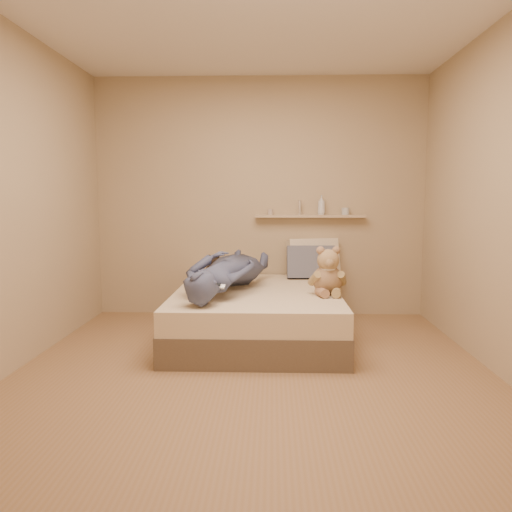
{
  "coord_description": "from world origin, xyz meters",
  "views": [
    {
      "loc": [
        0.14,
        -3.62,
        1.3
      ],
      "look_at": [
        0.0,
        0.65,
        0.8
      ],
      "focal_mm": 35.0,
      "sensor_mm": 36.0,
      "label": 1
    }
  ],
  "objects_px": {
    "teddy_bear": "(328,275)",
    "dark_plush": "(213,270)",
    "pillow_grey": "(311,262)",
    "wall_shelf": "(310,216)",
    "person": "(226,271)",
    "bed": "(257,314)",
    "pillow_cream": "(313,258)",
    "game_console": "(216,285)"
  },
  "relations": [
    {
      "from": "bed",
      "to": "person",
      "type": "xyz_separation_m",
      "value": [
        -0.28,
        -0.08,
        0.41
      ]
    },
    {
      "from": "game_console",
      "to": "pillow_cream",
      "type": "bearing_deg",
      "value": 56.86
    },
    {
      "from": "bed",
      "to": "pillow_grey",
      "type": "bearing_deg",
      "value": 51.58
    },
    {
      "from": "pillow_cream",
      "to": "wall_shelf",
      "type": "relative_size",
      "value": 0.46
    },
    {
      "from": "person",
      "to": "teddy_bear",
      "type": "bearing_deg",
      "value": -174.99
    },
    {
      "from": "pillow_grey",
      "to": "teddy_bear",
      "type": "bearing_deg",
      "value": -84.82
    },
    {
      "from": "wall_shelf",
      "to": "dark_plush",
      "type": "bearing_deg",
      "value": -153.68
    },
    {
      "from": "wall_shelf",
      "to": "pillow_cream",
      "type": "bearing_deg",
      "value": -67.41
    },
    {
      "from": "game_console",
      "to": "pillow_cream",
      "type": "relative_size",
      "value": 0.31
    },
    {
      "from": "pillow_grey",
      "to": "person",
      "type": "relative_size",
      "value": 0.32
    },
    {
      "from": "teddy_bear",
      "to": "pillow_cream",
      "type": "relative_size",
      "value": 0.79
    },
    {
      "from": "wall_shelf",
      "to": "game_console",
      "type": "bearing_deg",
      "value": -120.75
    },
    {
      "from": "pillow_grey",
      "to": "wall_shelf",
      "type": "xyz_separation_m",
      "value": [
        0.0,
        0.22,
        0.48
      ]
    },
    {
      "from": "dark_plush",
      "to": "person",
      "type": "xyz_separation_m",
      "value": [
        0.18,
        -0.49,
        0.07
      ]
    },
    {
      "from": "game_console",
      "to": "teddy_bear",
      "type": "bearing_deg",
      "value": 19.79
    },
    {
      "from": "bed",
      "to": "pillow_cream",
      "type": "relative_size",
      "value": 3.45
    },
    {
      "from": "bed",
      "to": "wall_shelf",
      "type": "xyz_separation_m",
      "value": [
        0.55,
        0.91,
        0.88
      ]
    },
    {
      "from": "pillow_cream",
      "to": "pillow_grey",
      "type": "distance_m",
      "value": 0.15
    },
    {
      "from": "bed",
      "to": "game_console",
      "type": "height_order",
      "value": "game_console"
    },
    {
      "from": "game_console",
      "to": "person",
      "type": "xyz_separation_m",
      "value": [
        0.04,
        0.47,
        0.05
      ]
    },
    {
      "from": "teddy_bear",
      "to": "pillow_grey",
      "type": "relative_size",
      "value": 0.87
    },
    {
      "from": "teddy_bear",
      "to": "pillow_grey",
      "type": "distance_m",
      "value": 0.9
    },
    {
      "from": "bed",
      "to": "person",
      "type": "height_order",
      "value": "person"
    },
    {
      "from": "bed",
      "to": "teddy_bear",
      "type": "bearing_deg",
      "value": -18.42
    },
    {
      "from": "teddy_bear",
      "to": "pillow_cream",
      "type": "bearing_deg",
      "value": 92.53
    },
    {
      "from": "dark_plush",
      "to": "wall_shelf",
      "type": "bearing_deg",
      "value": 26.32
    },
    {
      "from": "pillow_grey",
      "to": "wall_shelf",
      "type": "bearing_deg",
      "value": 89.26
    },
    {
      "from": "person",
      "to": "wall_shelf",
      "type": "bearing_deg",
      "value": -116.64
    },
    {
      "from": "dark_plush",
      "to": "person",
      "type": "relative_size",
      "value": 0.18
    },
    {
      "from": "pillow_grey",
      "to": "wall_shelf",
      "type": "height_order",
      "value": "wall_shelf"
    },
    {
      "from": "bed",
      "to": "game_console",
      "type": "distance_m",
      "value": 0.73
    },
    {
      "from": "game_console",
      "to": "teddy_bear",
      "type": "height_order",
      "value": "teddy_bear"
    },
    {
      "from": "teddy_bear",
      "to": "pillow_grey",
      "type": "xyz_separation_m",
      "value": [
        -0.08,
        0.9,
        -0.01
      ]
    },
    {
      "from": "pillow_cream",
      "to": "person",
      "type": "relative_size",
      "value": 0.35
    },
    {
      "from": "bed",
      "to": "dark_plush",
      "type": "xyz_separation_m",
      "value": [
        -0.45,
        0.41,
        0.35
      ]
    },
    {
      "from": "teddy_bear",
      "to": "person",
      "type": "bearing_deg",
      "value": 171.59
    },
    {
      "from": "pillow_grey",
      "to": "person",
      "type": "distance_m",
      "value": 1.13
    },
    {
      "from": "teddy_bear",
      "to": "wall_shelf",
      "type": "bearing_deg",
      "value": 94.03
    },
    {
      "from": "bed",
      "to": "wall_shelf",
      "type": "bearing_deg",
      "value": 58.82
    },
    {
      "from": "teddy_bear",
      "to": "dark_plush",
      "type": "relative_size",
      "value": 1.53
    },
    {
      "from": "person",
      "to": "pillow_grey",
      "type": "bearing_deg",
      "value": -123.72
    },
    {
      "from": "pillow_grey",
      "to": "person",
      "type": "bearing_deg",
      "value": -137.14
    }
  ]
}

